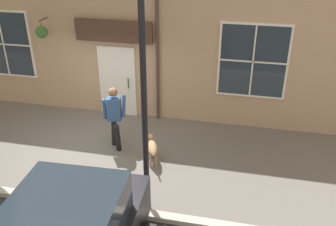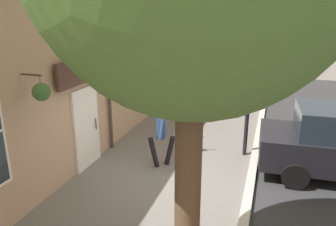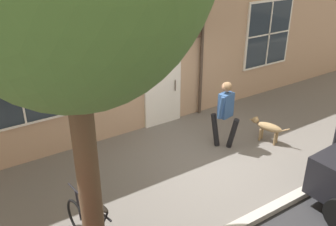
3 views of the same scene
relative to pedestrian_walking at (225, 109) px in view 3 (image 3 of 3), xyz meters
name	(u,v)px [view 3 (image 3 of 3)]	position (x,y,z in m)	size (l,w,h in m)	color
ground_plane	(208,161)	(0.32, -0.73, -1.01)	(90.00, 90.00, 0.00)	#66605B
storefront_facade	(153,44)	(-2.02, -0.72, 1.19)	(0.95, 18.00, 4.38)	tan
pedestrian_walking	(225,109)	(0.00, 0.00, 0.00)	(0.68, 0.55, 1.68)	black
dog_on_leash	(267,127)	(0.40, 1.06, -0.61)	(1.00, 0.44, 0.60)	#997A51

